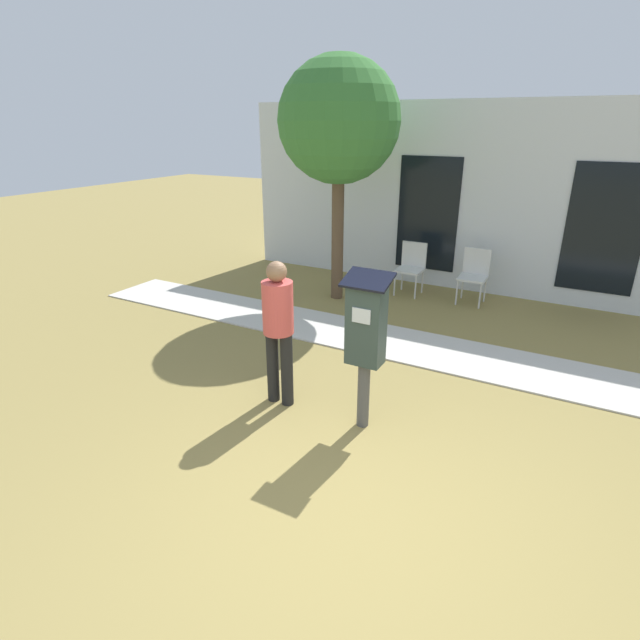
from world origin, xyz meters
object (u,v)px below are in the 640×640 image
at_px(parking_meter, 366,332).
at_px(outdoor_chair_middle, 474,272).
at_px(person_standing, 278,323).
at_px(outdoor_chair_left, 412,264).

xyz_separation_m(parking_meter, outdoor_chair_middle, (0.09, 4.28, -0.49)).
height_order(person_standing, outdoor_chair_middle, person_standing).
relative_size(parking_meter, person_standing, 1.01).
relative_size(parking_meter, outdoor_chair_middle, 1.77).
xyz_separation_m(parking_meter, outdoor_chair_left, (-0.98, 4.23, -0.49)).
xyz_separation_m(person_standing, outdoor_chair_middle, (1.06, 4.30, -0.40)).
height_order(parking_meter, outdoor_chair_middle, parking_meter).
distance_m(person_standing, outdoor_chair_middle, 4.44).
bearing_deg(outdoor_chair_middle, person_standing, -85.41).
bearing_deg(person_standing, outdoor_chair_left, 125.60).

